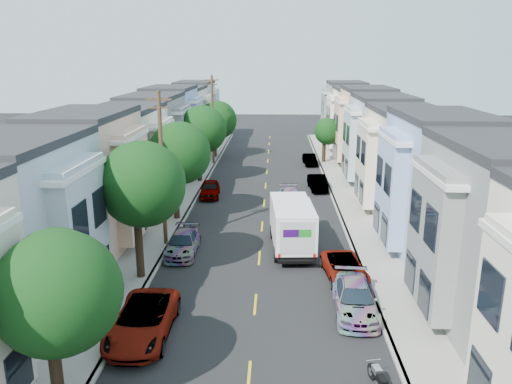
{
  "coord_description": "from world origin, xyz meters",
  "views": [
    {
      "loc": [
        0.96,
        -28.88,
        12.17
      ],
      "look_at": [
        -0.52,
        7.65,
        2.2
      ],
      "focal_mm": 35.0,
      "sensor_mm": 36.0,
      "label": 1
    }
  ],
  "objects": [
    {
      "name": "road_slab",
      "position": [
        0.0,
        15.0,
        0.01
      ],
      "size": [
        12.0,
        70.0,
        0.02
      ],
      "primitive_type": "cube",
      "color": "black",
      "rests_on": "ground"
    },
    {
      "name": "tree_d",
      "position": [
        -6.3,
        19.32,
        5.25
      ],
      "size": [
        4.7,
        4.7,
        7.62
      ],
      "color": "black",
      "rests_on": "ground"
    },
    {
      "name": "tree_far_r",
      "position": [
        6.89,
        29.15,
        3.68
      ],
      "size": [
        3.1,
        3.1,
        5.27
      ],
      "color": "black",
      "rests_on": "ground"
    },
    {
      "name": "parked_left_d",
      "position": [
        -4.9,
        13.93,
        0.71
      ],
      "size": [
        1.99,
        4.51,
        1.43
      ],
      "primitive_type": "imported",
      "rotation": [
        0.0,
        0.0,
        0.07
      ],
      "color": "#3F180F",
      "rests_on": "ground"
    },
    {
      "name": "fedex_truck",
      "position": [
        2.04,
        1.74,
        1.76
      ],
      "size": [
        2.52,
        6.55,
        3.14
      ],
      "rotation": [
        0.0,
        0.0,
        0.07
      ],
      "color": "white",
      "rests_on": "ground"
    },
    {
      "name": "utility_pole_near",
      "position": [
        -6.3,
        2.0,
        5.15
      ],
      "size": [
        1.6,
        0.26,
        10.0
      ],
      "color": "#42301E",
      "rests_on": "ground"
    },
    {
      "name": "motorcycle",
      "position": [
        4.93,
        -12.47,
        0.42
      ],
      "size": [
        0.28,
        2.01,
        0.8
      ],
      "rotation": [
        0.0,
        0.0,
        0.21
      ],
      "color": "black",
      "rests_on": "ground"
    },
    {
      "name": "parked_left_b",
      "position": [
        -4.9,
        -9.16,
        0.77
      ],
      "size": [
        2.56,
        5.53,
        1.53
      ],
      "primitive_type": "imported",
      "rotation": [
        0.0,
        0.0,
        0.0
      ],
      "color": "black",
      "rests_on": "ground"
    },
    {
      "name": "townhouse_row_right",
      "position": [
        11.15,
        15.0,
        0.0
      ],
      "size": [
        5.0,
        70.0,
        8.5
      ],
      "primitive_type": "cube",
      "color": "beige",
      "rests_on": "ground"
    },
    {
      "name": "townhouse_row_left",
      "position": [
        -11.15,
        15.0,
        0.0
      ],
      "size": [
        5.0,
        70.0,
        8.5
      ],
      "primitive_type": "cube",
      "color": "beige",
      "rests_on": "ground"
    },
    {
      "name": "parked_right_d",
      "position": [
        4.9,
        27.83,
        0.62
      ],
      "size": [
        1.63,
        3.83,
        1.24
      ],
      "primitive_type": "imported",
      "rotation": [
        0.0,
        0.0,
        0.09
      ],
      "color": "black",
      "rests_on": "ground"
    },
    {
      "name": "sidewalk_right",
      "position": [
        7.35,
        15.0,
        0.07
      ],
      "size": [
        2.6,
        70.0,
        0.15
      ],
      "primitive_type": "cube",
      "color": "gray",
      "rests_on": "ground"
    },
    {
      "name": "centerline",
      "position": [
        0.0,
        15.0,
        0.0
      ],
      "size": [
        0.12,
        70.0,
        0.01
      ],
      "primitive_type": "cube",
      "color": "gold",
      "rests_on": "ground"
    },
    {
      "name": "curb_right",
      "position": [
        6.05,
        15.0,
        0.07
      ],
      "size": [
        0.3,
        70.0,
        0.15
      ],
      "primitive_type": "cube",
      "color": "gray",
      "rests_on": "ground"
    },
    {
      "name": "tree_c",
      "position": [
        -6.3,
        7.37,
        5.19
      ],
      "size": [
        4.7,
        4.7,
        7.56
      ],
      "color": "black",
      "rests_on": "ground"
    },
    {
      "name": "utility_pole_far",
      "position": [
        -6.3,
        28.0,
        5.15
      ],
      "size": [
        1.6,
        0.26,
        10.0
      ],
      "color": "#42301E",
      "rests_on": "ground"
    },
    {
      "name": "parked_right_a",
      "position": [
        4.9,
        -6.62,
        0.72
      ],
      "size": [
        2.23,
        4.9,
        1.45
      ],
      "primitive_type": "imported",
      "rotation": [
        0.0,
        0.0,
        -0.04
      ],
      "color": "#323233",
      "rests_on": "ground"
    },
    {
      "name": "tree_e",
      "position": [
        -6.3,
        31.96,
        4.62
      ],
      "size": [
        4.7,
        4.7,
        6.99
      ],
      "color": "black",
      "rests_on": "ground"
    },
    {
      "name": "tree_a",
      "position": [
        -6.3,
        -14.1,
        4.56
      ],
      "size": [
        4.24,
        4.24,
        6.71
      ],
      "color": "black",
      "rests_on": "ground"
    },
    {
      "name": "parked_right_b",
      "position": [
        4.9,
        -2.8,
        0.63
      ],
      "size": [
        2.55,
        4.74,
        1.27
      ],
      "primitive_type": "imported",
      "rotation": [
        0.0,
        0.0,
        0.1
      ],
      "color": "white",
      "rests_on": "ground"
    },
    {
      "name": "ground",
      "position": [
        0.0,
        0.0,
        0.0
      ],
      "size": [
        160.0,
        160.0,
        0.0
      ],
      "primitive_type": "plane",
      "color": "black",
      "rests_on": "ground"
    },
    {
      "name": "curb_left",
      "position": [
        -6.05,
        15.0,
        0.07
      ],
      "size": [
        0.3,
        70.0,
        0.15
      ],
      "primitive_type": "cube",
      "color": "gray",
      "rests_on": "ground"
    },
    {
      "name": "lead_sedan",
      "position": [
        2.24,
        11.18,
        0.7
      ],
      "size": [
        2.25,
        4.79,
        1.4
      ],
      "primitive_type": "imported",
      "rotation": [
        0.0,
        0.0,
        0.06
      ],
      "color": "black",
      "rests_on": "ground"
    },
    {
      "name": "tree_b",
      "position": [
        -6.3,
        -3.18,
        5.5
      ],
      "size": [
        4.7,
        4.7,
        7.88
      ],
      "color": "black",
      "rests_on": "ground"
    },
    {
      "name": "parked_left_c",
      "position": [
        -4.9,
        0.6,
        0.67
      ],
      "size": [
        1.97,
        4.53,
        1.35
      ],
      "primitive_type": "imported",
      "rotation": [
        0.0,
        0.0,
        0.02
      ],
      "color": "#AEAEAE",
      "rests_on": "ground"
    },
    {
      "name": "sidewalk_left",
      "position": [
        -7.35,
        15.0,
        0.07
      ],
      "size": [
        2.6,
        70.0,
        0.15
      ],
      "primitive_type": "cube",
      "color": "gray",
      "rests_on": "ground"
    },
    {
      "name": "parked_right_c",
      "position": [
        4.9,
        16.65,
        0.68
      ],
      "size": [
        1.78,
        4.19,
        1.36
      ],
      "primitive_type": "imported",
      "rotation": [
        0.0,
        0.0,
        0.09
      ],
      "color": "black",
      "rests_on": "ground"
    }
  ]
}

